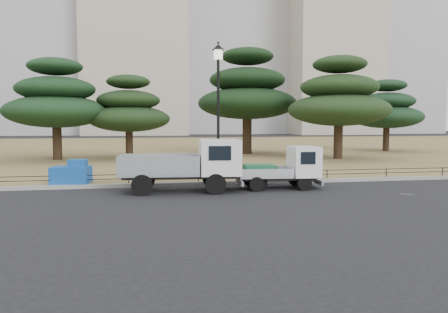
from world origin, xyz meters
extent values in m
plane|color=black|center=(0.00, 0.00, 0.00)|extent=(220.00, 220.00, 0.00)
cube|color=olive|center=(0.00, 30.60, 0.07)|extent=(120.00, 56.00, 0.15)
cube|color=gray|center=(0.00, 2.60, 0.08)|extent=(120.00, 0.25, 0.16)
cylinder|color=black|center=(-0.67, 0.11, 0.40)|extent=(0.81, 0.22, 0.80)
cylinder|color=black|center=(-0.54, 1.85, 0.40)|extent=(0.81, 0.22, 0.80)
cylinder|color=black|center=(-3.43, 0.32, 0.40)|extent=(0.81, 0.22, 0.80)
cylinder|color=black|center=(-3.30, 2.05, 0.40)|extent=(0.81, 0.22, 0.80)
cube|color=#2D2D30|center=(-1.95, 1.08, 0.61)|extent=(4.53, 1.28, 0.14)
cube|color=gray|center=(-2.75, 1.14, 1.07)|extent=(3.22, 1.97, 0.78)
cube|color=silver|center=(-0.37, 0.96, 1.37)|extent=(1.69, 2.01, 1.37)
cylinder|color=black|center=(3.13, 0.69, 0.28)|extent=(0.56, 0.17, 0.55)
cylinder|color=black|center=(3.19, 1.90, 0.28)|extent=(0.56, 0.17, 0.55)
cylinder|color=black|center=(1.28, 0.78, 0.28)|extent=(0.56, 0.17, 0.55)
cylinder|color=black|center=(1.34, 1.98, 0.28)|extent=(0.56, 0.17, 0.55)
cube|color=#2D2D30|center=(2.27, 1.33, 0.41)|extent=(3.01, 0.82, 0.13)
cube|color=#B1B3B9|center=(1.72, 1.36, 0.66)|extent=(2.11, 1.35, 0.37)
cube|color=white|center=(3.32, 1.29, 1.07)|extent=(1.10, 1.41, 1.19)
cube|color=#185729|center=(1.52, 1.37, 0.75)|extent=(1.17, 0.87, 0.41)
cylinder|color=black|center=(3.01, 0.41, 0.29)|extent=(0.60, 0.19, 0.59)
cylinder|color=black|center=(3.08, 1.70, 0.29)|extent=(0.60, 0.19, 0.59)
cylinder|color=black|center=(1.05, 0.52, 0.29)|extent=(0.60, 0.19, 0.59)
cylinder|color=black|center=(1.11, 1.81, 0.29)|extent=(0.60, 0.19, 0.59)
cube|color=#2D2D30|center=(2.09, 1.11, 0.43)|extent=(3.21, 0.90, 0.14)
cube|color=#ACAEB4|center=(1.52, 1.14, 0.70)|extent=(2.26, 1.45, 0.39)
cube|color=silver|center=(3.21, 1.05, 1.12)|extent=(1.18, 1.51, 1.25)
cube|color=#1C623A|center=(1.30, 1.15, 0.80)|extent=(1.25, 0.94, 0.43)
cylinder|color=black|center=(-0.09, 2.90, 0.23)|extent=(0.45, 0.45, 0.17)
cylinder|color=black|center=(-0.09, 2.90, 2.90)|extent=(0.12, 0.12, 5.17)
cylinder|color=white|center=(-0.09, 2.90, 5.69)|extent=(0.41, 0.41, 0.41)
cone|color=black|center=(-0.09, 2.90, 6.03)|extent=(0.54, 0.54, 0.26)
cylinder|color=black|center=(0.00, 2.75, 0.35)|extent=(38.00, 0.03, 0.03)
cylinder|color=black|center=(0.00, 2.75, 0.53)|extent=(38.00, 0.03, 0.03)
cylinder|color=black|center=(0.00, 2.75, 0.35)|extent=(0.04, 0.04, 0.40)
cube|color=#1653AD|center=(-6.42, 3.22, 0.51)|extent=(1.67, 1.31, 0.72)
cube|color=#1653AD|center=(-6.11, 3.06, 1.02)|extent=(0.79, 0.70, 0.31)
cylinder|color=#2D2D30|center=(6.50, -1.20, 0.01)|extent=(0.60, 0.60, 0.01)
cylinder|color=black|center=(-9.26, 15.65, 1.51)|extent=(0.61, 0.61, 2.73)
ellipsoid|color=black|center=(-9.26, 15.65, 3.49)|extent=(7.00, 7.00, 2.24)
ellipsoid|color=black|center=(-9.26, 15.65, 5.02)|extent=(5.34, 5.34, 1.71)
ellipsoid|color=black|center=(-9.26, 15.65, 6.56)|extent=(3.69, 3.69, 1.18)
cylinder|color=black|center=(-4.38, 15.88, 1.31)|extent=(0.52, 0.52, 2.33)
ellipsoid|color=black|center=(-4.38, 15.88, 3.00)|extent=(5.87, 5.87, 1.88)
ellipsoid|color=black|center=(-4.38, 15.88, 4.31)|extent=(4.48, 4.48, 1.43)
ellipsoid|color=black|center=(-4.38, 15.88, 5.62)|extent=(3.09, 3.09, 0.99)
cylinder|color=black|center=(5.05, 18.99, 1.84)|extent=(0.76, 0.76, 3.39)
ellipsoid|color=black|center=(5.05, 18.99, 4.30)|extent=(8.15, 8.15, 2.61)
ellipsoid|color=black|center=(5.05, 18.99, 6.20)|extent=(6.22, 6.22, 1.99)
ellipsoid|color=black|center=(5.05, 18.99, 8.11)|extent=(4.30, 4.30, 1.38)
cylinder|color=black|center=(10.36, 13.11, 1.57)|extent=(0.64, 0.64, 2.85)
ellipsoid|color=#1B3115|center=(10.36, 13.11, 3.64)|extent=(7.23, 7.23, 2.31)
ellipsoid|color=#1B3115|center=(10.36, 13.11, 5.24)|extent=(5.52, 5.52, 1.77)
ellipsoid|color=#1B3115|center=(10.36, 13.11, 6.84)|extent=(3.81, 3.81, 1.22)
cylinder|color=black|center=(18.37, 20.25, 1.41)|extent=(0.57, 0.57, 2.52)
ellipsoid|color=black|center=(18.37, 20.25, 3.23)|extent=(6.42, 6.42, 2.06)
ellipsoid|color=black|center=(18.37, 20.25, 4.65)|extent=(4.91, 4.91, 1.57)
ellipsoid|color=black|center=(18.37, 20.25, 6.06)|extent=(3.39, 3.39, 1.08)
cube|color=#AAA08C|center=(-5.00, 85.00, 27.50)|extent=(22.00, 20.00, 55.00)
cube|color=#AAA08C|center=(40.00, 82.00, 24.00)|extent=(20.00, 18.00, 48.00)
cylinder|color=#D83F33|center=(72.00, 85.00, 30.00)|extent=(1.80, 1.80, 60.00)
camera|label=1|loc=(-3.33, -16.16, 2.75)|focal=35.00mm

